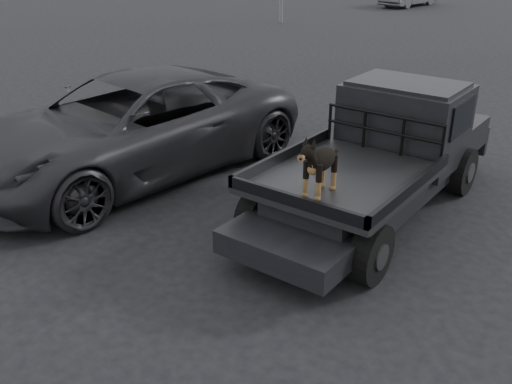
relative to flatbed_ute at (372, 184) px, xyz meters
The scene contains 6 objects.
ground 2.43m from the flatbed_ute, 104.58° to the right, with size 120.00×120.00×0.00m, color black.
flatbed_ute is the anchor object (origin of this frame).
ute_cab 1.31m from the flatbed_ute, 90.00° to the left, with size 1.72×1.30×0.88m, color black, non-canonical shape.
headache_rack 0.76m from the flatbed_ute, 90.00° to the left, with size 1.80×0.08×0.55m, color black, non-canonical shape.
dog 1.80m from the flatbed_ute, 89.06° to the right, with size 0.32×0.60×0.74m, color black, non-canonical shape.
parked_suv 4.16m from the flatbed_ute, 165.20° to the right, with size 2.80×6.08×1.69m, color #2A2A2E.
Camera 1 is at (3.83, -4.87, 3.84)m, focal length 40.00 mm.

